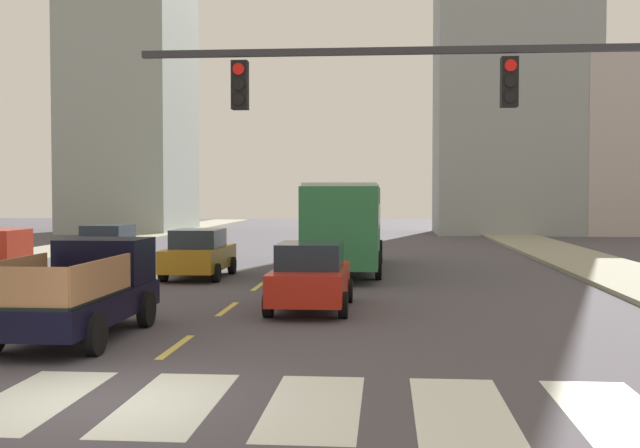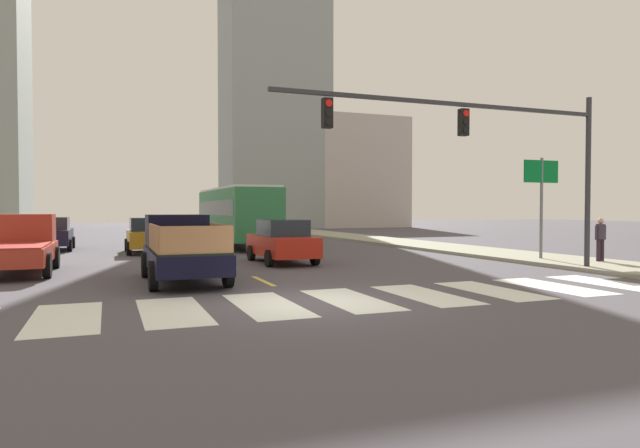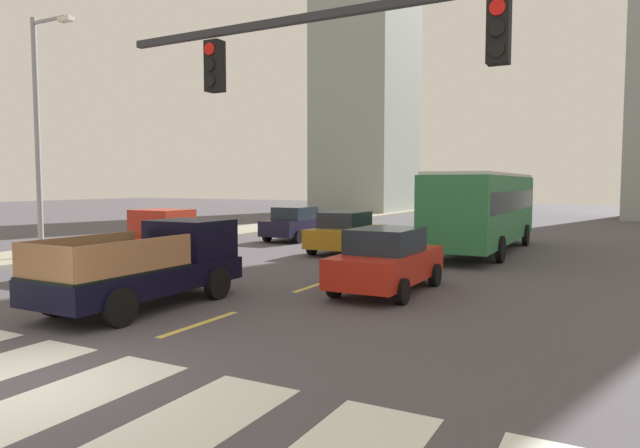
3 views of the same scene
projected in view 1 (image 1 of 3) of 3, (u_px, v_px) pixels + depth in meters
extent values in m
plane|color=#49464D|center=(102.00, 401.00, 11.25)|extent=(160.00, 160.00, 0.00)
cube|color=gray|center=(623.00, 274.00, 28.13)|extent=(3.69, 110.00, 0.15)
cube|color=silver|center=(33.00, 399.00, 11.34)|extent=(1.31, 3.50, 0.01)
cube|color=silver|center=(171.00, 402.00, 11.17)|extent=(1.31, 3.50, 0.01)
cube|color=silver|center=(314.00, 406.00, 11.00)|extent=(1.31, 3.50, 0.01)
cube|color=silver|center=(461.00, 409.00, 10.83)|extent=(1.31, 3.50, 0.01)
cube|color=silver|center=(613.00, 412.00, 10.66)|extent=(1.31, 3.50, 0.01)
cube|color=#E2C650|center=(176.00, 347.00, 15.24)|extent=(0.16, 2.40, 0.01)
cube|color=#E2C650|center=(227.00, 309.00, 20.22)|extent=(0.16, 2.40, 0.01)
cube|color=#E2C650|center=(259.00, 286.00, 25.19)|extent=(0.16, 2.40, 0.01)
cube|color=#E2C650|center=(280.00, 271.00, 30.17)|extent=(0.16, 2.40, 0.01)
cube|color=#E2C650|center=(295.00, 260.00, 35.15)|extent=(0.16, 2.40, 0.01)
cube|color=#E2C650|center=(306.00, 251.00, 40.13)|extent=(0.16, 2.40, 0.01)
cube|color=#E2C650|center=(315.00, 245.00, 45.11)|extent=(0.16, 2.40, 0.01)
cube|color=#E2C650|center=(322.00, 240.00, 50.09)|extent=(0.16, 2.40, 0.01)
cube|color=black|center=(76.00, 306.00, 16.00)|extent=(1.96, 5.20, 0.56)
cube|color=black|center=(105.00, 261.00, 17.66)|extent=(1.84, 1.60, 1.00)
cube|color=#19232D|center=(112.00, 251.00, 18.09)|extent=(1.72, 0.08, 0.56)
cube|color=black|center=(56.00, 297.00, 15.04)|extent=(1.84, 3.30, 0.06)
cylinder|color=black|center=(61.00, 308.00, 17.64)|extent=(0.22, 0.80, 0.80)
cylinder|color=black|center=(146.00, 309.00, 17.48)|extent=(0.22, 0.80, 0.80)
cylinder|color=black|center=(95.00, 334.00, 14.37)|extent=(0.22, 0.80, 0.80)
cube|color=#9B6B45|center=(11.00, 277.00, 15.10)|extent=(0.06, 3.17, 0.70)
cube|color=#9B6B45|center=(102.00, 278.00, 14.95)|extent=(0.06, 3.17, 0.70)
cube|color=#9B6B45|center=(18.00, 287.00, 13.45)|extent=(1.80, 0.06, 0.70)
cylinder|color=black|center=(21.00, 286.00, 21.82)|extent=(0.22, 0.80, 0.80)
cube|color=#2C7543|center=(347.00, 223.00, 30.06)|extent=(2.50, 10.80, 2.70)
cube|color=#19232D|center=(347.00, 214.00, 30.04)|extent=(2.52, 9.94, 0.80)
cube|color=silver|center=(347.00, 186.00, 30.00)|extent=(2.40, 10.37, 0.12)
cylinder|color=black|center=(321.00, 251.00, 33.55)|extent=(0.22, 1.00, 1.00)
cylinder|color=black|center=(380.00, 252.00, 33.34)|extent=(0.22, 1.00, 1.00)
cylinder|color=black|center=(306.00, 265.00, 27.25)|extent=(0.22, 1.00, 1.00)
cylinder|color=black|center=(378.00, 265.00, 27.05)|extent=(0.22, 1.00, 1.00)
cube|color=black|center=(110.00, 250.00, 31.49)|extent=(1.80, 4.40, 0.76)
cube|color=#1E2833|center=(108.00, 233.00, 31.31)|extent=(1.58, 2.11, 0.64)
cylinder|color=black|center=(100.00, 257.00, 32.94)|extent=(0.22, 0.64, 0.64)
cylinder|color=black|center=(142.00, 257.00, 32.79)|extent=(0.22, 0.64, 0.64)
cylinder|color=black|center=(75.00, 262.00, 30.22)|extent=(0.22, 0.64, 0.64)
cylinder|color=black|center=(120.00, 263.00, 30.07)|extent=(0.22, 0.64, 0.64)
cube|color=#9F7017|center=(199.00, 258.00, 27.64)|extent=(1.80, 4.40, 0.76)
cube|color=#1E2833|center=(198.00, 238.00, 27.47)|extent=(1.58, 2.11, 0.64)
cylinder|color=black|center=(184.00, 265.00, 29.09)|extent=(0.22, 0.64, 0.64)
cylinder|color=black|center=(232.00, 265.00, 28.94)|extent=(0.22, 0.64, 0.64)
cylinder|color=black|center=(163.00, 272.00, 26.38)|extent=(0.22, 0.64, 0.64)
cylinder|color=black|center=(216.00, 273.00, 26.23)|extent=(0.22, 0.64, 0.64)
cube|color=red|center=(311.00, 282.00, 20.11)|extent=(1.80, 4.40, 0.76)
cube|color=#1E2833|center=(310.00, 255.00, 19.93)|extent=(1.58, 2.11, 0.64)
cylinder|color=black|center=(283.00, 290.00, 21.56)|extent=(0.22, 0.64, 0.64)
cylinder|color=black|center=(349.00, 291.00, 21.41)|extent=(0.22, 0.64, 0.64)
cylinder|color=black|center=(268.00, 304.00, 18.84)|extent=(0.22, 0.64, 0.64)
cylinder|color=black|center=(343.00, 305.00, 18.69)|extent=(0.22, 0.64, 0.64)
cube|color=#2D2D33|center=(475.00, 50.00, 13.27)|extent=(11.49, 0.12, 0.12)
cube|color=black|center=(509.00, 82.00, 13.24)|extent=(0.28, 0.24, 0.84)
cylinder|color=red|center=(511.00, 65.00, 13.10)|extent=(0.20, 0.04, 0.20)
cylinder|color=black|center=(510.00, 81.00, 13.11)|extent=(0.20, 0.04, 0.20)
cylinder|color=black|center=(510.00, 97.00, 13.12)|extent=(0.20, 0.04, 0.20)
cube|color=black|center=(240.00, 85.00, 13.62)|extent=(0.28, 0.24, 0.84)
cylinder|color=red|center=(239.00, 69.00, 13.48)|extent=(0.20, 0.04, 0.20)
cylinder|color=black|center=(239.00, 84.00, 13.49)|extent=(0.20, 0.04, 0.20)
cylinder|color=black|center=(239.00, 99.00, 13.50)|extent=(0.20, 0.04, 0.20)
cube|color=gray|center=(513.00, 9.00, 57.29)|extent=(11.16, 7.75, 32.88)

